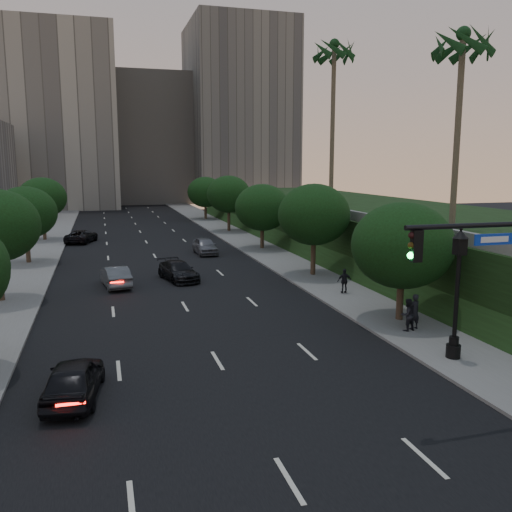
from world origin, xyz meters
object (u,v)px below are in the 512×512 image
object	(u,v)px
street_lamp	(457,300)
pedestrian_a	(414,312)
pedestrian_c	(344,281)
pedestrian_b	(407,315)
sedan_near_left	(74,379)
sedan_far_right	(205,246)
sedan_mid_left	(116,276)
sedan_near_right	(178,271)
sedan_far_left	(82,236)

from	to	relation	value
street_lamp	pedestrian_a	size ratio (longest dim) A/B	3.21
street_lamp	pedestrian_c	distance (m)	11.83
pedestrian_b	pedestrian_c	xyz separation A→B (m)	(0.39, 7.90, -0.02)
sedan_near_left	sedan_far_right	xyz separation A→B (m)	(10.10, 29.10, 0.02)
street_lamp	pedestrian_b	size ratio (longest dim) A/B	3.54
sedan_mid_left	pedestrian_b	xyz separation A→B (m)	(13.28, -14.30, 0.24)
sedan_near_left	pedestrian_b	xyz separation A→B (m)	(15.18, 3.36, 0.21)
sedan_near_right	pedestrian_c	bearing A→B (deg)	-50.51
sedan_mid_left	sedan_far_left	xyz separation A→B (m)	(-2.81, 21.99, -0.03)
sedan_mid_left	sedan_far_right	distance (m)	14.07
pedestrian_b	sedan_far_left	bearing A→B (deg)	-74.79
sedan_far_right	pedestrian_a	world-z (taller)	pedestrian_a
pedestrian_a	pedestrian_c	bearing A→B (deg)	-100.49
sedan_far_right	sedan_mid_left	bearing A→B (deg)	-127.58
sedan_mid_left	pedestrian_a	size ratio (longest dim) A/B	2.44
sedan_far_right	pedestrian_c	xyz separation A→B (m)	(5.47, -17.84, 0.17)
sedan_near_left	sedan_far_left	world-z (taller)	sedan_near_left
sedan_near_right	pedestrian_c	distance (m)	11.87
sedan_far_left	pedestrian_b	xyz separation A→B (m)	(16.09, -36.29, 0.26)
sedan_near_left	sedan_near_right	size ratio (longest dim) A/B	0.93
sedan_near_right	pedestrian_a	xyz separation A→B (m)	(9.41, -15.05, 0.36)
street_lamp	sedan_mid_left	xyz separation A→B (m)	(-13.15, 18.10, -1.93)
sedan_near_left	pedestrian_c	bearing A→B (deg)	-136.72
street_lamp	sedan_near_left	bearing A→B (deg)	178.34
street_lamp	sedan_far_left	size ratio (longest dim) A/B	1.15
street_lamp	sedan_far_right	world-z (taller)	street_lamp
sedan_far_left	pedestrian_c	xyz separation A→B (m)	(16.48, -28.39, 0.24)
sedan_near_left	sedan_near_right	bearing A→B (deg)	-101.11
sedan_mid_left	pedestrian_c	world-z (taller)	pedestrian_c
street_lamp	sedan_near_right	xyz separation A→B (m)	(-8.84, 18.99, -1.97)
pedestrian_b	street_lamp	bearing A→B (deg)	79.33
sedan_far_left	pedestrian_c	bearing A→B (deg)	137.62
pedestrian_c	pedestrian_b	bearing A→B (deg)	94.07
street_lamp	sedan_far_left	world-z (taller)	street_lamp
sedan_mid_left	pedestrian_c	size ratio (longest dim) A/B	2.78
pedestrian_a	sedan_near_left	bearing A→B (deg)	1.72
sedan_mid_left	sedan_near_right	xyz separation A→B (m)	(4.31, 0.89, -0.04)
street_lamp	sedan_near_left	xyz separation A→B (m)	(-15.05, 0.44, -1.90)
sedan_near_left	pedestrian_a	size ratio (longest dim) A/B	2.46
street_lamp	sedan_near_right	bearing A→B (deg)	114.95
sedan_far_right	pedestrian_c	distance (m)	18.66
sedan_mid_left	pedestrian_c	bearing A→B (deg)	146.89
sedan_near_left	sedan_far_right	world-z (taller)	sedan_far_right
sedan_far_right	sedan_near_left	bearing A→B (deg)	-111.11
sedan_far_right	pedestrian_a	size ratio (longest dim) A/B	2.52
sedan_near_left	sedan_far_left	distance (m)	39.66
sedan_near_left	sedan_mid_left	bearing A→B (deg)	-88.74
street_lamp	sedan_far_right	xyz separation A→B (m)	(-4.95, 29.53, -1.88)
pedestrian_c	sedan_far_left	bearing A→B (deg)	-52.95
sedan_near_left	sedan_near_right	xyz separation A→B (m)	(6.22, 18.55, -0.07)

